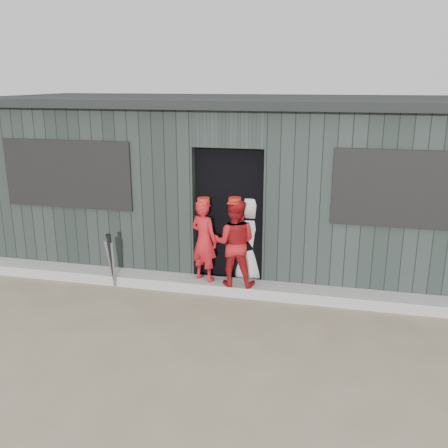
% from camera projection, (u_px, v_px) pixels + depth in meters
% --- Properties ---
extents(ground, '(80.00, 80.00, 0.00)m').
position_uv_depth(ground, '(186.00, 359.00, 5.35)').
color(ground, '#6F614C').
rests_on(ground, ground).
extents(curb, '(8.00, 0.36, 0.15)m').
position_uv_depth(curb, '(224.00, 287.00, 7.03)').
color(curb, gray).
rests_on(curb, ground).
extents(bat_left, '(0.08, 0.27, 0.75)m').
position_uv_depth(bat_left, '(111.00, 263.00, 7.09)').
color(bat_left, gray).
rests_on(bat_left, ground).
extents(bat_mid, '(0.11, 0.20, 0.73)m').
position_uv_depth(bat_mid, '(113.00, 265.00, 7.06)').
color(bat_mid, gray).
rests_on(bat_mid, ground).
extents(bat_right, '(0.10, 0.24, 0.85)m').
position_uv_depth(bat_right, '(112.00, 261.00, 7.03)').
color(bat_right, black).
rests_on(bat_right, ground).
extents(player_red_left, '(0.50, 0.43, 1.16)m').
position_uv_depth(player_red_left, '(204.00, 240.00, 6.93)').
color(player_red_left, '#B0151D').
rests_on(player_red_left, curb).
extents(player_red_right, '(0.60, 0.48, 1.21)m').
position_uv_depth(player_red_right, '(235.00, 243.00, 6.76)').
color(player_red_right, maroon).
rests_on(player_red_right, curb).
extents(player_grey_back, '(0.75, 0.62, 1.33)m').
position_uv_depth(player_grey_back, '(251.00, 239.00, 7.23)').
color(player_grey_back, '#BCBCBC').
rests_on(player_grey_back, ground).
extents(dugout, '(8.30, 3.30, 2.62)m').
position_uv_depth(dugout, '(247.00, 180.00, 8.27)').
color(dugout, black).
rests_on(dugout, ground).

